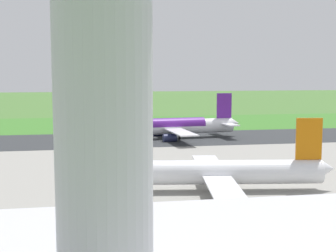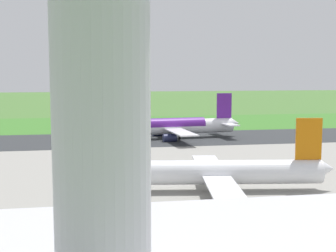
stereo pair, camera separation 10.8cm
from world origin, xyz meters
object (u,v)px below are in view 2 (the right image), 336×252
airliner_main (169,126)px  service_truck_baggage (73,137)px  traffic_cone_orange (131,124)px  airliner_parked_mid (212,172)px  no_stopping_sign (147,122)px

airliner_main → service_truck_baggage: airliner_main is taller
airliner_main → traffic_cone_orange: bearing=-79.6°
airliner_parked_mid → traffic_cone_orange: 123.63m
no_stopping_sign → airliner_main: bearing=92.8°
airliner_parked_mid → traffic_cone_orange: airliner_parked_mid is taller
service_truck_baggage → no_stopping_sign: size_ratio=2.54×
traffic_cone_orange → no_stopping_sign: bearing=143.4°
service_truck_baggage → traffic_cone_orange: size_ratio=11.25×
airliner_main → no_stopping_sign: airliner_main is taller
service_truck_baggage → traffic_cone_orange: 54.60m
airliner_main → traffic_cone_orange: size_ratio=98.45×
airliner_main → airliner_parked_mid: airliner_main is taller
service_truck_baggage → no_stopping_sign: (-31.23, -43.76, 0.05)m
service_truck_baggage → traffic_cone_orange: (-24.47, -48.79, -1.13)m
airliner_main → airliner_parked_mid: size_ratio=1.09×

